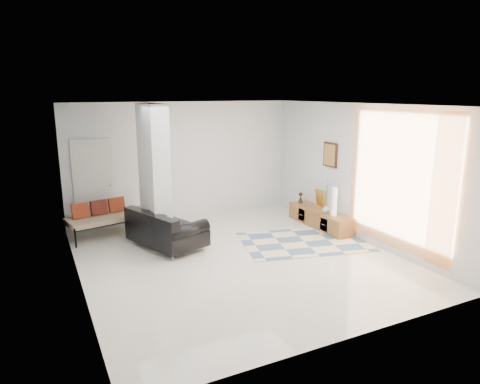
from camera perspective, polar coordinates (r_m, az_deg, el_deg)
name	(u,v)px	position (r m, az deg, el deg)	size (l,w,h in m)	color
floor	(238,258)	(8.04, -0.20, -8.83)	(6.00, 6.00, 0.00)	silver
ceiling	(238,105)	(7.46, -0.22, 11.56)	(6.00, 6.00, 0.00)	white
wall_back	(184,161)	(10.36, -7.53, 4.11)	(6.00, 6.00, 0.00)	silver
wall_front	(351,233)	(5.19, 14.54, -5.33)	(6.00, 6.00, 0.00)	silver
wall_left	(75,202)	(6.91, -21.18, -1.21)	(6.00, 6.00, 0.00)	silver
wall_right	(358,172)	(9.15, 15.48, 2.55)	(6.00, 6.00, 0.00)	silver
partition_column	(154,175)	(8.73, -11.39, 2.27)	(0.35, 1.20, 2.80)	silver
hallway_door	(94,185)	(9.93, -18.92, 0.88)	(0.85, 0.06, 2.04)	silver
curtain	(398,180)	(8.27, 20.34, 1.47)	(2.55, 2.55, 0.00)	#FF9343
wall_art	(330,155)	(9.77, 11.95, 4.88)	(0.04, 0.45, 0.55)	#3C1B10
media_console	(320,218)	(9.96, 10.64, -3.44)	(0.45, 1.91, 0.80)	brown
loveseat	(164,230)	(8.60, -10.08, -5.03)	(1.41, 1.80, 0.76)	silver
daybed	(107,216)	(9.62, -17.28, -3.08)	(1.84, 1.09, 0.77)	black
area_rug	(304,242)	(8.96, 8.52, -6.58)	(2.51, 1.67, 0.01)	beige
cylinder_lamp	(335,202)	(9.43, 12.49, -1.29)	(0.11, 0.11, 0.61)	beige
bronze_figurine	(301,198)	(10.42, 8.08, -0.75)	(0.13, 0.13, 0.26)	black
vase	(326,209)	(9.64, 11.42, -2.26)	(0.17, 0.17, 0.18)	silver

